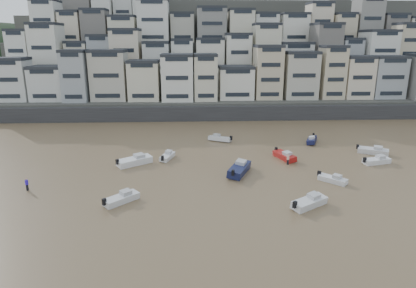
{
  "coord_description": "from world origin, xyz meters",
  "views": [
    {
      "loc": [
        -0.28,
        -23.7,
        19.53
      ],
      "look_at": [
        2.18,
        30.0,
        4.0
      ],
      "focal_mm": 32.0,
      "sensor_mm": 36.0,
      "label": 1
    }
  ],
  "objects_px": {
    "boat_h": "(220,138)",
    "boat_k": "(135,160)",
    "boat_e": "(284,155)",
    "boat_f": "(167,155)",
    "person_pink": "(288,159)",
    "boat_i": "(312,139)",
    "person_blue": "(27,184)",
    "boat_a": "(309,201)",
    "boat_g": "(373,150)",
    "boat_c": "(239,167)",
    "boat_b": "(333,178)",
    "boat_d": "(377,160)",
    "boat_j": "(121,197)"
  },
  "relations": [
    {
      "from": "boat_h",
      "to": "boat_b",
      "type": "bearing_deg",
      "value": 149.33
    },
    {
      "from": "boat_f",
      "to": "person_blue",
      "type": "relative_size",
      "value": 2.57
    },
    {
      "from": "boat_c",
      "to": "person_pink",
      "type": "relative_size",
      "value": 3.89
    },
    {
      "from": "boat_e",
      "to": "boat_f",
      "type": "height_order",
      "value": "boat_e"
    },
    {
      "from": "boat_a",
      "to": "boat_g",
      "type": "bearing_deg",
      "value": 16.02
    },
    {
      "from": "boat_k",
      "to": "person_blue",
      "type": "height_order",
      "value": "person_blue"
    },
    {
      "from": "boat_g",
      "to": "boat_k",
      "type": "relative_size",
      "value": 0.88
    },
    {
      "from": "boat_g",
      "to": "boat_h",
      "type": "xyz_separation_m",
      "value": [
        -25.97,
        9.49,
        -0.07
      ]
    },
    {
      "from": "boat_b",
      "to": "person_blue",
      "type": "distance_m",
      "value": 41.45
    },
    {
      "from": "boat_f",
      "to": "person_pink",
      "type": "distance_m",
      "value": 19.67
    },
    {
      "from": "person_blue",
      "to": "boat_b",
      "type": "bearing_deg",
      "value": 1.33
    },
    {
      "from": "boat_c",
      "to": "boat_i",
      "type": "height_order",
      "value": "boat_c"
    },
    {
      "from": "boat_g",
      "to": "boat_h",
      "type": "relative_size",
      "value": 1.1
    },
    {
      "from": "boat_b",
      "to": "boat_f",
      "type": "bearing_deg",
      "value": -160.27
    },
    {
      "from": "boat_e",
      "to": "boat_a",
      "type": "bearing_deg",
      "value": -25.19
    },
    {
      "from": "boat_d",
      "to": "person_blue",
      "type": "xyz_separation_m",
      "value": [
        -51.41,
        -8.43,
        0.19
      ]
    },
    {
      "from": "boat_f",
      "to": "person_blue",
      "type": "height_order",
      "value": "person_blue"
    },
    {
      "from": "boat_i",
      "to": "person_blue",
      "type": "xyz_separation_m",
      "value": [
        -44.89,
        -20.99,
        0.19
      ]
    },
    {
      "from": "boat_d",
      "to": "boat_h",
      "type": "height_order",
      "value": "boat_d"
    },
    {
      "from": "boat_b",
      "to": "boat_c",
      "type": "distance_m",
      "value": 13.26
    },
    {
      "from": "boat_h",
      "to": "boat_a",
      "type": "bearing_deg",
      "value": 132.64
    },
    {
      "from": "boat_k",
      "to": "person_blue",
      "type": "bearing_deg",
      "value": -178.31
    },
    {
      "from": "boat_h",
      "to": "boat_k",
      "type": "relative_size",
      "value": 0.8
    },
    {
      "from": "boat_f",
      "to": "boat_j",
      "type": "xyz_separation_m",
      "value": [
        -4.63,
        -16.7,
        0.07
      ]
    },
    {
      "from": "boat_b",
      "to": "boat_c",
      "type": "xyz_separation_m",
      "value": [
        -12.6,
        4.14,
        0.33
      ]
    },
    {
      "from": "boat_h",
      "to": "boat_k",
      "type": "height_order",
      "value": "boat_k"
    },
    {
      "from": "boat_d",
      "to": "boat_j",
      "type": "relative_size",
      "value": 0.99
    },
    {
      "from": "boat_a",
      "to": "person_blue",
      "type": "distance_m",
      "value": 36.36
    },
    {
      "from": "boat_e",
      "to": "boat_f",
      "type": "relative_size",
      "value": 1.2
    },
    {
      "from": "boat_h",
      "to": "boat_i",
      "type": "relative_size",
      "value": 0.99
    },
    {
      "from": "person_blue",
      "to": "boat_k",
      "type": "bearing_deg",
      "value": 37.43
    },
    {
      "from": "boat_f",
      "to": "boat_e",
      "type": "bearing_deg",
      "value": -74.49
    },
    {
      "from": "boat_d",
      "to": "boat_i",
      "type": "xyz_separation_m",
      "value": [
        -6.52,
        12.56,
        0.01
      ]
    },
    {
      "from": "boat_c",
      "to": "boat_i",
      "type": "relative_size",
      "value": 1.36
    },
    {
      "from": "person_blue",
      "to": "boat_j",
      "type": "bearing_deg",
      "value": -18.3
    },
    {
      "from": "boat_j",
      "to": "boat_a",
      "type": "bearing_deg",
      "value": -49.88
    },
    {
      "from": "boat_e",
      "to": "person_blue",
      "type": "distance_m",
      "value": 38.92
    },
    {
      "from": "boat_k",
      "to": "person_pink",
      "type": "relative_size",
      "value": 3.56
    },
    {
      "from": "boat_c",
      "to": "boat_h",
      "type": "height_order",
      "value": "boat_c"
    },
    {
      "from": "boat_h",
      "to": "person_blue",
      "type": "distance_m",
      "value": 35.74
    },
    {
      "from": "boat_b",
      "to": "boat_k",
      "type": "bearing_deg",
      "value": -151.54
    },
    {
      "from": "boat_k",
      "to": "boat_d",
      "type": "bearing_deg",
      "value": -37.66
    },
    {
      "from": "boat_e",
      "to": "boat_k",
      "type": "distance_m",
      "value": 24.55
    },
    {
      "from": "boat_d",
      "to": "boat_e",
      "type": "relative_size",
      "value": 0.93
    },
    {
      "from": "person_blue",
      "to": "boat_f",
      "type": "bearing_deg",
      "value": 34.88
    },
    {
      "from": "boat_a",
      "to": "boat_c",
      "type": "bearing_deg",
      "value": 87.75
    },
    {
      "from": "boat_h",
      "to": "person_pink",
      "type": "distance_m",
      "value": 17.37
    },
    {
      "from": "boat_a",
      "to": "boat_f",
      "type": "xyz_separation_m",
      "value": [
        -18.02,
        18.93,
        -0.13
      ]
    },
    {
      "from": "boat_c",
      "to": "boat_f",
      "type": "height_order",
      "value": "boat_c"
    },
    {
      "from": "person_blue",
      "to": "person_pink",
      "type": "bearing_deg",
      "value": 13.16
    }
  ]
}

